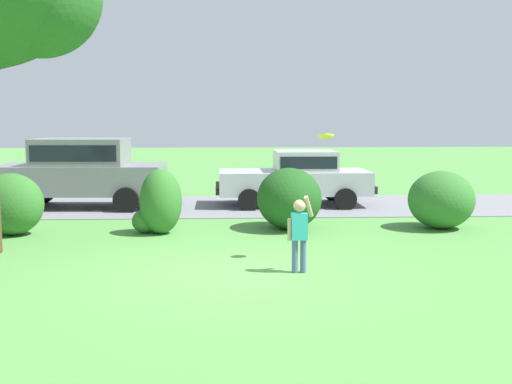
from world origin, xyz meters
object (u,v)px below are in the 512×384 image
(parked_sedan, at_px, (297,176))
(parked_suv, at_px, (81,169))
(child_thrower, at_px, (299,230))
(frisbee, at_px, (326,136))

(parked_sedan, xyz_separation_m, parked_suv, (-5.99, -0.16, 0.23))
(parked_sedan, xyz_separation_m, child_thrower, (-0.82, -7.85, -0.13))
(parked_sedan, bearing_deg, child_thrower, -95.96)
(child_thrower, bearing_deg, frisbee, 58.24)
(parked_sedan, xyz_separation_m, frisbee, (-0.26, -6.95, 1.36))
(parked_suv, bearing_deg, frisbee, -49.85)
(frisbee, bearing_deg, parked_suv, 130.15)
(parked_sedan, height_order, frisbee, frisbee)
(child_thrower, distance_m, frisbee, 1.83)
(parked_suv, xyz_separation_m, child_thrower, (5.17, -7.69, -0.36))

